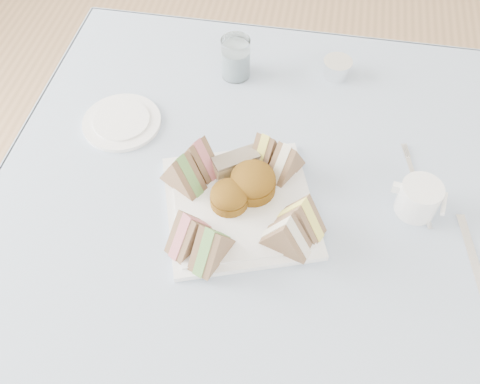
% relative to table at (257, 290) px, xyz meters
% --- Properties ---
extents(floor, '(4.00, 4.00, 0.00)m').
position_rel_table_xyz_m(floor, '(0.00, 0.00, -0.37)').
color(floor, '#9E7751').
rests_on(floor, ground).
extents(table, '(0.90, 0.90, 0.74)m').
position_rel_table_xyz_m(table, '(0.00, 0.00, 0.00)').
color(table, brown).
rests_on(table, floor).
extents(tablecloth, '(1.02, 1.02, 0.01)m').
position_rel_table_xyz_m(tablecloth, '(0.00, 0.00, 0.37)').
color(tablecloth, '#A2C0E6').
rests_on(tablecloth, table).
extents(serving_plate, '(0.33, 0.33, 0.01)m').
position_rel_table_xyz_m(serving_plate, '(-0.04, -0.03, 0.38)').
color(serving_plate, white).
rests_on(serving_plate, tablecloth).
extents(sandwich_fl_a, '(0.08, 0.10, 0.08)m').
position_rel_table_xyz_m(sandwich_fl_a, '(-0.11, -0.12, 0.43)').
color(sandwich_fl_a, '#806346').
rests_on(sandwich_fl_a, serving_plate).
extents(sandwich_fl_b, '(0.07, 0.10, 0.08)m').
position_rel_table_xyz_m(sandwich_fl_b, '(-0.06, -0.14, 0.43)').
color(sandwich_fl_b, '#806346').
rests_on(sandwich_fl_b, serving_plate).
extents(sandwich_fr_a, '(0.10, 0.07, 0.08)m').
position_rel_table_xyz_m(sandwich_fr_a, '(0.07, -0.06, 0.43)').
color(sandwich_fr_a, '#806346').
rests_on(sandwich_fr_a, serving_plate).
extents(sandwich_fr_b, '(0.10, 0.07, 0.08)m').
position_rel_table_xyz_m(sandwich_fr_b, '(0.05, -0.10, 0.43)').
color(sandwich_fr_b, '#806346').
rests_on(sandwich_fr_b, serving_plate).
extents(sandwich_bl_a, '(0.10, 0.08, 0.08)m').
position_rel_table_xyz_m(sandwich_bl_a, '(-0.15, -0.00, 0.43)').
color(sandwich_bl_a, '#806346').
rests_on(sandwich_bl_a, serving_plate).
extents(sandwich_bl_b, '(0.10, 0.08, 0.08)m').
position_rel_table_xyz_m(sandwich_bl_b, '(-0.13, 0.04, 0.43)').
color(sandwich_bl_b, '#806346').
rests_on(sandwich_bl_b, serving_plate).
extents(sandwich_br_a, '(0.07, 0.09, 0.07)m').
position_rel_table_xyz_m(sandwich_br_a, '(0.03, 0.06, 0.43)').
color(sandwich_br_a, '#806346').
rests_on(sandwich_br_a, serving_plate).
extents(sandwich_br_b, '(0.06, 0.09, 0.07)m').
position_rel_table_xyz_m(sandwich_br_b, '(-0.01, 0.08, 0.42)').
color(sandwich_br_b, '#806346').
rests_on(sandwich_br_b, serving_plate).
extents(scone_left, '(0.09, 0.09, 0.05)m').
position_rel_table_xyz_m(scone_left, '(-0.06, -0.03, 0.41)').
color(scone_left, '#8B5F17').
rests_on(scone_left, serving_plate).
extents(scone_right, '(0.12, 0.12, 0.06)m').
position_rel_table_xyz_m(scone_right, '(-0.02, 0.01, 0.42)').
color(scone_right, '#8B5F17').
rests_on(scone_right, serving_plate).
extents(pastry_slice, '(0.09, 0.08, 0.04)m').
position_rel_table_xyz_m(pastry_slice, '(-0.06, 0.05, 0.41)').
color(pastry_slice, beige).
rests_on(pastry_slice, serving_plate).
extents(side_plate, '(0.21, 0.21, 0.01)m').
position_rel_table_xyz_m(side_plate, '(-0.31, 0.14, 0.38)').
color(side_plate, white).
rests_on(side_plate, tablecloth).
extents(water_glass, '(0.08, 0.08, 0.09)m').
position_rel_table_xyz_m(water_glass, '(-0.11, 0.33, 0.42)').
color(water_glass, white).
rests_on(water_glass, tablecloth).
extents(tea_strainer, '(0.07, 0.07, 0.04)m').
position_rel_table_xyz_m(tea_strainer, '(0.11, 0.36, 0.39)').
color(tea_strainer, white).
rests_on(tea_strainer, tablecloth).
extents(knife, '(0.05, 0.19, 0.00)m').
position_rel_table_xyz_m(knife, '(0.37, -0.07, 0.38)').
color(knife, white).
rests_on(knife, tablecloth).
extents(fork, '(0.05, 0.16, 0.00)m').
position_rel_table_xyz_m(fork, '(0.28, 0.06, 0.38)').
color(fork, white).
rests_on(fork, tablecloth).
extents(creamer_jug, '(0.09, 0.09, 0.06)m').
position_rel_table_xyz_m(creamer_jug, '(0.27, 0.02, 0.41)').
color(creamer_jug, white).
rests_on(creamer_jug, tablecloth).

